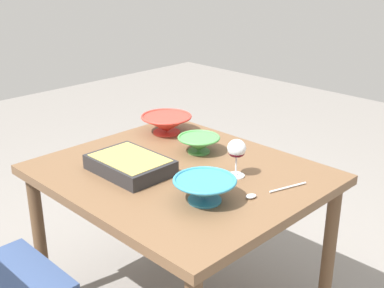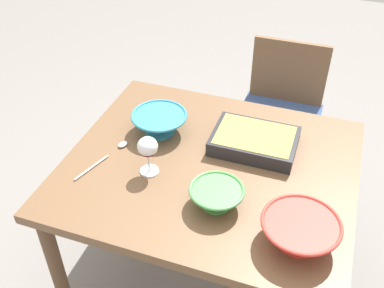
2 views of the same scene
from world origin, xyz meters
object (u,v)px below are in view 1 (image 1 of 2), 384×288
at_px(serving_bowl, 205,189).
at_px(serving_spoon, 265,193).
at_px(mixing_bowl, 166,123).
at_px(wine_glass, 237,151).
at_px(casserole_dish, 130,164).
at_px(small_bowl, 199,143).
at_px(dining_table, 180,188).

bearing_deg(serving_bowl, serving_spoon, -122.06).
bearing_deg(mixing_bowl, wine_glass, 165.48).
distance_m(casserole_dish, mixing_bowl, 0.49).
xyz_separation_m(mixing_bowl, serving_bowl, (-0.64, 0.40, -0.00)).
bearing_deg(mixing_bowl, serving_bowl, 148.28).
bearing_deg(small_bowl, serving_spoon, 164.96).
relative_size(small_bowl, serving_bowl, 0.83).
bearing_deg(dining_table, wine_glass, -149.91).
relative_size(dining_table, wine_glass, 6.94).
bearing_deg(mixing_bowl, serving_spoon, 165.60).
height_order(dining_table, serving_bowl, serving_bowl).
relative_size(wine_glass, small_bowl, 0.82).
xyz_separation_m(mixing_bowl, serving_spoon, (-0.77, 0.20, -0.05)).
relative_size(casserole_dish, mixing_bowl, 1.32).
bearing_deg(serving_spoon, wine_glass, -14.03).
xyz_separation_m(wine_glass, casserole_dish, (0.34, 0.28, -0.08)).
relative_size(mixing_bowl, serving_spoon, 0.93).
relative_size(dining_table, serving_bowl, 4.72).
xyz_separation_m(wine_glass, serving_spoon, (-0.18, 0.05, -0.10)).
bearing_deg(serving_spoon, serving_bowl, 57.94).
bearing_deg(casserole_dish, dining_table, -131.00).
distance_m(dining_table, casserole_dish, 0.24).
distance_m(mixing_bowl, small_bowl, 0.30).
bearing_deg(serving_bowl, mixing_bowl, -31.72).
bearing_deg(serving_spoon, mixing_bowl, -14.40).
height_order(small_bowl, serving_bowl, serving_bowl).
height_order(casserole_dish, small_bowl, small_bowl).
height_order(wine_glass, serving_spoon, wine_glass).
height_order(dining_table, small_bowl, small_bowl).
distance_m(dining_table, wine_glass, 0.31).
xyz_separation_m(casserole_dish, small_bowl, (-0.05, -0.36, 0.01)).
relative_size(dining_table, mixing_bowl, 4.35).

